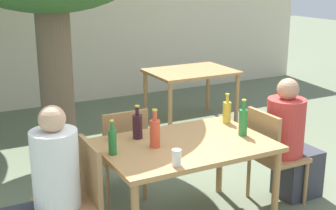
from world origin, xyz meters
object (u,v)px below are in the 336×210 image
at_px(person_seated_0, 46,197).
at_px(person_seated_1, 291,145).
at_px(green_bottle_0, 112,141).
at_px(patio_chair_1, 271,151).
at_px(green_bottle_1, 243,122).
at_px(oil_cruet_2, 227,112).
at_px(soda_bottle_4, 155,132).
at_px(dining_table_front, 185,152).
at_px(patio_chair_0, 77,194).
at_px(dining_table_back, 191,77).
at_px(drinking_glass_1, 112,136).
at_px(patio_chair_2, 122,149).
at_px(wine_bottle_3, 137,126).
at_px(drinking_glass_0, 176,158).

xyz_separation_m(person_seated_0, person_seated_1, (2.33, -0.00, -0.01)).
bearing_deg(green_bottle_0, patio_chair_1, -1.61).
xyz_separation_m(green_bottle_1, oil_cruet_2, (0.08, 0.35, -0.02)).
bearing_deg(person_seated_1, soda_bottle_4, 88.73).
relative_size(dining_table_front, green_bottle_0, 5.02).
distance_m(person_seated_0, person_seated_1, 2.33).
relative_size(dining_table_front, patio_chair_0, 1.53).
relative_size(dining_table_back, soda_bottle_4, 3.81).
bearing_deg(person_seated_1, drinking_glass_1, 78.43).
relative_size(green_bottle_0, green_bottle_1, 0.87).
distance_m(person_seated_0, oil_cruet_2, 1.83).
height_order(dining_table_front, person_seated_0, person_seated_0).
height_order(green_bottle_1, drinking_glass_1, green_bottle_1).
bearing_deg(patio_chair_1, dining_table_front, 90.00).
bearing_deg(patio_chair_1, patio_chair_2, 59.66).
relative_size(dining_table_front, person_seated_0, 1.13).
bearing_deg(person_seated_1, patio_chair_0, 90.00).
bearing_deg(patio_chair_2, green_bottle_0, 63.03).
height_order(dining_table_front, green_bottle_0, green_bottle_0).
bearing_deg(green_bottle_0, patio_chair_2, 63.03).
bearing_deg(wine_bottle_3, drinking_glass_1, 164.34).
bearing_deg(green_bottle_0, drinking_glass_0, -52.30).
height_order(person_seated_0, green_bottle_0, person_seated_0).
bearing_deg(patio_chair_2, patio_chair_0, 47.39).
bearing_deg(oil_cruet_2, dining_table_front, -155.27).
distance_m(person_seated_0, wine_bottle_3, 0.97).
relative_size(dining_table_front, soda_bottle_4, 4.41).
relative_size(green_bottle_0, drinking_glass_0, 2.23).
height_order(patio_chair_1, drinking_glass_1, patio_chair_1).
distance_m(patio_chair_0, drinking_glass_0, 0.81).
relative_size(person_seated_0, drinking_glass_0, 9.90).
bearing_deg(dining_table_front, green_bottle_0, 175.96).
distance_m(person_seated_1, soda_bottle_4, 1.47).
xyz_separation_m(dining_table_back, patio_chair_1, (-0.61, -2.53, -0.15)).
xyz_separation_m(patio_chair_0, green_bottle_0, (0.31, 0.04, 0.36)).
relative_size(person_seated_0, oil_cruet_2, 4.37).
distance_m(soda_bottle_4, drinking_glass_0, 0.42).
distance_m(patio_chair_0, drinking_glass_1, 0.61).
bearing_deg(dining_table_front, oil_cruet_2, 24.73).
xyz_separation_m(patio_chair_1, wine_bottle_3, (-1.23, 0.28, 0.36)).
height_order(patio_chair_0, green_bottle_1, green_bottle_1).
distance_m(dining_table_front, person_seated_0, 1.17).
distance_m(dining_table_front, wine_bottle_3, 0.46).
bearing_deg(patio_chair_1, person_seated_1, -90.00).
xyz_separation_m(oil_cruet_2, wine_bottle_3, (-0.91, 0.00, 0.00)).
height_order(dining_table_back, soda_bottle_4, soda_bottle_4).
bearing_deg(patio_chair_1, soda_bottle_4, 88.48).
distance_m(green_bottle_0, green_bottle_1, 1.16).
distance_m(dining_table_front, drinking_glass_0, 0.50).
xyz_separation_m(dining_table_front, soda_bottle_4, (-0.26, 0.03, 0.21)).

